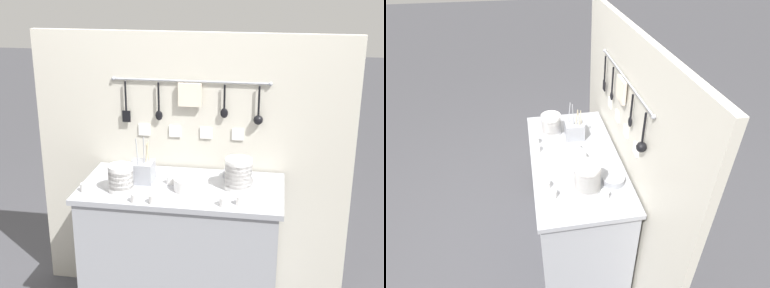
% 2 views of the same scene
% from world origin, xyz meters
% --- Properties ---
extents(counter, '(1.14, 0.58, 0.87)m').
position_xyz_m(counter, '(0.00, 0.00, 0.44)').
color(counter, '#9EA0A8').
rests_on(counter, ground).
extents(back_wall, '(1.94, 0.09, 1.70)m').
position_xyz_m(back_wall, '(0.00, 0.32, 0.85)').
color(back_wall, beige).
rests_on(back_wall, ground).
extents(bowl_stack_tall_left, '(0.14, 0.14, 0.15)m').
position_xyz_m(bowl_stack_tall_left, '(-0.32, -0.12, 0.95)').
color(bowl_stack_tall_left, white).
rests_on(bowl_stack_tall_left, counter).
extents(bowl_stack_wide_centre, '(0.15, 0.15, 0.18)m').
position_xyz_m(bowl_stack_wide_centre, '(0.32, 0.02, 0.96)').
color(bowl_stack_wide_centre, white).
rests_on(bowl_stack_wide_centre, counter).
extents(plate_stack, '(0.19, 0.19, 0.07)m').
position_xyz_m(plate_stack, '(0.06, -0.04, 0.91)').
color(plate_stack, white).
rests_on(plate_stack, counter).
extents(steel_mixing_bowl, '(0.14, 0.14, 0.04)m').
position_xyz_m(steel_mixing_bowl, '(0.28, 0.18, 0.89)').
color(steel_mixing_bowl, '#93969E').
rests_on(steel_mixing_bowl, counter).
extents(cutlery_caddy, '(0.13, 0.13, 0.27)m').
position_xyz_m(cutlery_caddy, '(-0.24, 0.04, 0.93)').
color(cutlery_caddy, '#93969E').
rests_on(cutlery_caddy, counter).
extents(cup_beside_plates, '(0.05, 0.05, 0.05)m').
position_xyz_m(cup_beside_plates, '(-0.20, -0.24, 0.90)').
color(cup_beside_plates, white).
rests_on(cup_beside_plates, counter).
extents(cup_back_left, '(0.05, 0.05, 0.05)m').
position_xyz_m(cup_back_left, '(0.40, 0.10, 0.90)').
color(cup_back_left, white).
rests_on(cup_back_left, counter).
extents(cup_by_caddy, '(0.05, 0.05, 0.05)m').
position_xyz_m(cup_by_caddy, '(-0.51, -0.16, 0.90)').
color(cup_by_caddy, white).
rests_on(cup_by_caddy, counter).
extents(cup_front_right, '(0.05, 0.05, 0.05)m').
position_xyz_m(cup_front_right, '(-0.11, -0.24, 0.90)').
color(cup_front_right, white).
rests_on(cup_front_right, counter).
extents(cup_front_left, '(0.05, 0.05, 0.05)m').
position_xyz_m(cup_front_left, '(-0.07, 0.03, 0.90)').
color(cup_front_left, white).
rests_on(cup_front_left, counter).
extents(cup_back_right, '(0.05, 0.05, 0.05)m').
position_xyz_m(cup_back_right, '(0.35, -0.19, 0.90)').
color(cup_back_right, white).
rests_on(cup_back_right, counter).
extents(cup_edge_near, '(0.05, 0.05, 0.05)m').
position_xyz_m(cup_edge_near, '(0.26, -0.22, 0.90)').
color(cup_edge_near, white).
rests_on(cup_edge_near, counter).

